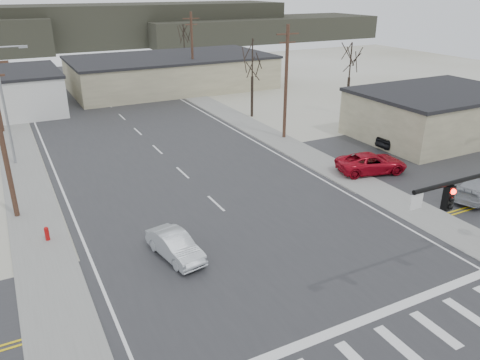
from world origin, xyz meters
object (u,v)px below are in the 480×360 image
object	(u,v)px
car_parked_dark_a	(399,138)
car_parked_silver	(479,187)
sedan_crossing	(175,246)
car_far_a	(144,85)
fire_hydrant	(47,234)
car_far_b	(75,74)
car_parked_dark_b	(412,130)
car_parked_red	(371,163)

from	to	relation	value
car_parked_dark_a	car_parked_silver	xyz separation A→B (m)	(-3.16, -10.27, -0.03)
sedan_crossing	car_far_a	size ratio (longest dim) A/B	0.78
fire_hydrant	car_far_b	xyz separation A→B (m)	(9.60, 49.06, 0.22)
fire_hydrant	car_parked_dark_a	distance (m)	29.29
car_far_b	car_parked_dark_b	size ratio (longest dim) A/B	0.78
car_far_a	car_parked_silver	xyz separation A→B (m)	(9.78, -43.05, -0.02)
car_far_b	car_parked_silver	bearing A→B (deg)	-81.64
fire_hydrant	car_far_b	distance (m)	49.99
car_far_a	car_parked_dark_a	xyz separation A→B (m)	(12.94, -32.78, 0.01)
car_far_b	sedan_crossing	bearing A→B (deg)	-102.03
sedan_crossing	car_far_a	world-z (taller)	car_far_a
sedan_crossing	car_far_a	xyz separation A→B (m)	(10.50, 40.79, 0.09)
car_parked_red	car_parked_silver	xyz separation A→B (m)	(3.13, -6.74, 0.00)
fire_hydrant	car_parked_red	size ratio (longest dim) A/B	0.17
car_parked_red	car_far_b	bearing A→B (deg)	29.59
car_far_b	car_parked_dark_b	distance (m)	49.90
car_parked_dark_b	car_parked_silver	size ratio (longest dim) A/B	0.94
fire_hydrant	car_parked_dark_b	distance (m)	32.22
car_parked_dark_a	car_parked_dark_b	distance (m)	3.08
car_parked_red	car_parked_silver	size ratio (longest dim) A/B	1.04
car_parked_red	car_parked_dark_b	bearing A→B (deg)	-47.54
car_far_b	car_parked_red	world-z (taller)	car_parked_red
car_parked_red	car_parked_dark_a	bearing A→B (deg)	-46.12
sedan_crossing	car_parked_silver	size ratio (longest dim) A/B	0.79
car_far_a	car_far_b	bearing A→B (deg)	-43.54
car_far_b	car_parked_dark_a	distance (m)	49.89
car_parked_dark_a	car_parked_dark_b	bearing A→B (deg)	-70.09
car_far_b	car_parked_red	distance (m)	51.18
car_parked_red	car_parked_dark_a	distance (m)	7.21
fire_hydrant	car_far_a	xyz separation A→B (m)	(16.18, 35.92, 0.34)
car_far_a	car_far_b	size ratio (longest dim) A/B	1.39
fire_hydrant	car_parked_dark_b	world-z (taller)	car_parked_dark_b
car_far_b	car_parked_dark_a	bearing A→B (deg)	-74.84
sedan_crossing	car_far_a	distance (m)	42.12
sedan_crossing	car_parked_dark_b	distance (m)	27.84
car_parked_red	car_parked_dark_a	size ratio (longest dim) A/B	1.18
car_parked_dark_b	car_parked_silver	world-z (taller)	car_parked_dark_b
fire_hydrant	car_far_a	size ratio (longest dim) A/B	0.17
fire_hydrant	sedan_crossing	world-z (taller)	sedan_crossing
car_far_b	car_parked_red	bearing A→B (deg)	-82.90
car_parked_red	car_parked_silver	distance (m)	7.44
sedan_crossing	car_far_b	distance (m)	54.07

